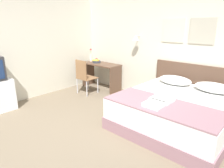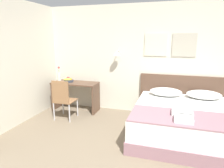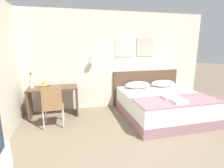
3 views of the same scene
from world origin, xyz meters
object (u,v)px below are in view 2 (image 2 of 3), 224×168
object	(u,v)px
bed	(184,122)
folded_towel_near_foot	(182,112)
folded_towel_mid_bed	(184,119)
desk	(75,91)
throw_blanket	(187,118)
headboard	(183,97)
desk_chair	(63,97)
fruit_bowl	(69,80)
pillow_right	(204,95)
flower_vase	(59,76)
pillow_left	(166,92)

from	to	relation	value
bed	folded_towel_near_foot	distance (m)	0.56
folded_towel_mid_bed	desk	size ratio (longest dim) A/B	0.25
folded_towel_mid_bed	throw_blanket	bearing A→B (deg)	63.74
headboard	desk_chair	world-z (taller)	headboard
throw_blanket	desk	xyz separation A→B (m)	(-2.65, 1.25, -0.07)
fruit_bowl	folded_towel_near_foot	bearing A→B (deg)	-21.93
headboard	pillow_right	xyz separation A→B (m)	(0.40, -0.31, 0.16)
headboard	folded_towel_near_foot	distance (m)	1.46
desk	flower_vase	world-z (taller)	flower_vase
desk_chair	fruit_bowl	bearing A→B (deg)	107.30
fruit_bowl	bed	bearing A→B (deg)	-13.36
folded_towel_near_foot	desk_chair	world-z (taller)	desk_chair
pillow_left	desk_chair	distance (m)	2.33
pillow_right	desk_chair	world-z (taller)	desk_chair
fruit_bowl	headboard	bearing A→B (deg)	7.00
throw_blanket	bed	bearing A→B (deg)	90.00
pillow_left	folded_towel_mid_bed	xyz separation A→B (m)	(0.33, -1.42, -0.03)
folded_towel_mid_bed	flower_vase	size ratio (longest dim) A/B	0.77
folded_towel_mid_bed	flower_vase	xyz separation A→B (m)	(-3.06, 1.44, 0.24)
pillow_left	throw_blanket	size ratio (longest dim) A/B	0.39
bed	desk_chair	world-z (taller)	desk_chair
headboard	desk	world-z (taller)	headboard
throw_blanket	fruit_bowl	bearing A→B (deg)	156.24
pillow_left	desk	world-z (taller)	pillow_left
pillow_left	pillow_right	bearing A→B (deg)	0.00
desk_chair	pillow_right	bearing A→B (deg)	12.98
pillow_left	folded_towel_near_foot	distance (m)	1.19
bed	throw_blanket	size ratio (longest dim) A/B	1.07
throw_blanket	flower_vase	bearing A→B (deg)	157.37
folded_towel_mid_bed	headboard	bearing A→B (deg)	87.74
throw_blanket	folded_towel_near_foot	distance (m)	0.16
headboard	folded_towel_near_foot	xyz separation A→B (m)	(-0.08, -1.45, 0.13)
folded_towel_mid_bed	flower_vase	bearing A→B (deg)	154.76
folded_towel_mid_bed	fruit_bowl	distance (m)	3.09
pillow_right	desk_chair	xyz separation A→B (m)	(-3.02, -0.69, -0.13)
bed	flower_vase	xyz separation A→B (m)	(-3.13, 0.73, 0.59)
flower_vase	fruit_bowl	bearing A→B (deg)	-11.56
pillow_right	folded_towel_near_foot	world-z (taller)	pillow_right
folded_towel_near_foot	pillow_right	bearing A→B (deg)	67.38
pillow_left	fruit_bowl	size ratio (longest dim) A/B	2.99
headboard	flower_vase	size ratio (longest dim) A/B	5.32
throw_blanket	desk	bearing A→B (deg)	154.65
pillow_right	desk	xyz separation A→B (m)	(-3.04, -0.03, -0.15)
headboard	pillow_left	xyz separation A→B (m)	(-0.40, -0.31, 0.16)
bed	throw_blanket	xyz separation A→B (m)	(0.00, -0.57, 0.30)
bed	throw_blanket	bearing A→B (deg)	-90.00
throw_blanket	fruit_bowl	xyz separation A→B (m)	(-2.82, 1.24, 0.20)
throw_blanket	folded_towel_near_foot	xyz separation A→B (m)	(-0.08, 0.14, 0.04)
folded_towel_near_foot	desk_chair	bearing A→B (deg)	170.02
headboard	folded_towel_near_foot	world-z (taller)	headboard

